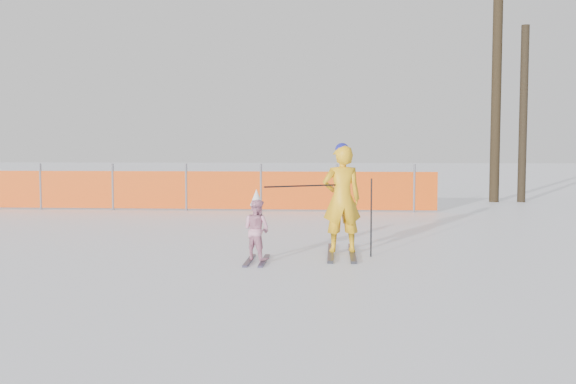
{
  "coord_description": "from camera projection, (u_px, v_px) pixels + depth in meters",
  "views": [
    {
      "loc": [
        0.71,
        -9.28,
        1.69
      ],
      "look_at": [
        0.0,
        0.5,
        1.0
      ],
      "focal_mm": 40.0,
      "sensor_mm": 36.0,
      "label": 1
    }
  ],
  "objects": [
    {
      "name": "tree_trunks",
      "position": [
        506.0,
        101.0,
        19.56
      ],
      "size": [
        1.1,
        0.29,
        6.66
      ],
      "color": "black",
      "rests_on": "ground"
    },
    {
      "name": "safety_fence",
      "position": [
        159.0,
        190.0,
        17.1
      ],
      "size": [
        14.63,
        0.06,
        1.25
      ],
      "color": "#595960",
      "rests_on": "ground"
    },
    {
      "name": "ground",
      "position": [
        286.0,
        262.0,
        9.4
      ],
      "size": [
        120.0,
        120.0,
        0.0
      ],
      "primitive_type": "plane",
      "color": "white",
      "rests_on": "ground"
    },
    {
      "name": "ski_poles",
      "position": [
        336.0,
        202.0,
        9.78
      ],
      "size": [
        1.62,
        0.64,
        1.21
      ],
      "color": "black",
      "rests_on": "ground"
    },
    {
      "name": "adult",
      "position": [
        342.0,
        199.0,
        10.06
      ],
      "size": [
        0.67,
        1.72,
        1.76
      ],
      "color": "black",
      "rests_on": "ground"
    },
    {
      "name": "child",
      "position": [
        257.0,
        229.0,
        9.43
      ],
      "size": [
        0.55,
        0.99,
        1.08
      ],
      "color": "black",
      "rests_on": "ground"
    }
  ]
}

